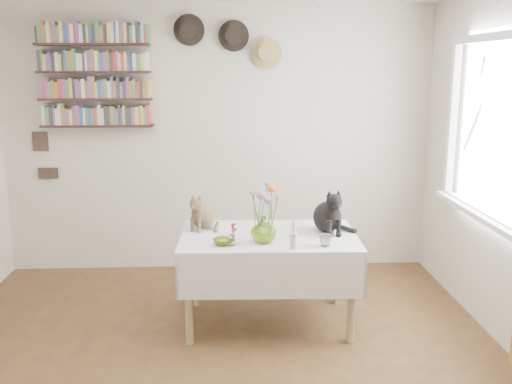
{
  "coord_description": "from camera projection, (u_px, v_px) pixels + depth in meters",
  "views": [
    {
      "loc": [
        0.09,
        -3.12,
        1.92
      ],
      "look_at": [
        0.29,
        0.85,
        1.05
      ],
      "focal_mm": 40.0,
      "sensor_mm": 36.0,
      "label": 1
    }
  ],
  "objects": [
    {
      "name": "bookshelf_unit",
      "position": [
        95.0,
        76.0,
        5.11
      ],
      "size": [
        1.0,
        0.16,
        0.91
      ],
      "color": "#311B17",
      "rests_on": "room"
    },
    {
      "name": "porcelain_figurine",
      "position": [
        334.0,
        229.0,
        4.25
      ],
      "size": [
        0.05,
        0.05,
        0.1
      ],
      "color": "white",
      "rests_on": "dining_table"
    },
    {
      "name": "wall_hats",
      "position": [
        230.0,
        39.0,
        5.13
      ],
      "size": [
        0.98,
        0.09,
        0.48
      ],
      "color": "black",
      "rests_on": "room"
    },
    {
      "name": "berry_jar",
      "position": [
        232.0,
        234.0,
        3.98
      ],
      "size": [
        0.05,
        0.05,
        0.18
      ],
      "color": "white",
      "rests_on": "dining_table"
    },
    {
      "name": "drinking_glass",
      "position": [
        325.0,
        241.0,
        3.97
      ],
      "size": [
        0.11,
        0.11,
        0.08
      ],
      "primitive_type": "imported",
      "rotation": [
        0.0,
        0.0,
        0.33
      ],
      "color": "white",
      "rests_on": "dining_table"
    },
    {
      "name": "green_bowl",
      "position": [
        223.0,
        242.0,
        4.0
      ],
      "size": [
        0.16,
        0.16,
        0.04
      ],
      "primitive_type": "imported",
      "rotation": [
        0.0,
        0.0,
        0.16
      ],
      "color": "#ACCE3F",
      "rests_on": "dining_table"
    },
    {
      "name": "window",
      "position": [
        493.0,
        143.0,
        4.03
      ],
      "size": [
        0.12,
        1.52,
        1.32
      ],
      "color": "white",
      "rests_on": "room"
    },
    {
      "name": "tabby_cat",
      "position": [
        203.0,
        210.0,
        4.4
      ],
      "size": [
        0.29,
        0.31,
        0.29
      ],
      "primitive_type": null,
      "rotation": [
        0.0,
        0.0,
        -0.49
      ],
      "color": "olive",
      "rests_on": "dining_table"
    },
    {
      "name": "candlestick",
      "position": [
        294.0,
        239.0,
        3.9
      ],
      "size": [
        0.06,
        0.06,
        0.2
      ],
      "color": "white",
      "rests_on": "dining_table"
    },
    {
      "name": "black_cat",
      "position": [
        328.0,
        209.0,
        4.29
      ],
      "size": [
        0.29,
        0.34,
        0.35
      ],
      "primitive_type": null,
      "rotation": [
        0.0,
        0.0,
        0.19
      ],
      "color": "black",
      "rests_on": "dining_table"
    },
    {
      "name": "dining_table",
      "position": [
        269.0,
        257.0,
        4.28
      ],
      "size": [
        1.33,
        0.88,
        0.7
      ],
      "color": "white",
      "rests_on": "room"
    },
    {
      "name": "flower_vase",
      "position": [
        263.0,
        229.0,
        4.04
      ],
      "size": [
        0.2,
        0.2,
        0.19
      ],
      "primitive_type": "imported",
      "rotation": [
        0.0,
        0.0,
        0.08
      ],
      "color": "#ACCE3F",
      "rests_on": "dining_table"
    },
    {
      "name": "room",
      "position": [
        212.0,
        190.0,
        3.18
      ],
      "size": [
        4.08,
        4.58,
        2.58
      ],
      "color": "brown",
      "rests_on": "ground"
    },
    {
      "name": "wall_art_plaques",
      "position": [
        44.0,
        155.0,
        5.31
      ],
      "size": [
        0.21,
        0.02,
        0.44
      ],
      "color": "#38281E",
      "rests_on": "room"
    },
    {
      "name": "flower_bouquet",
      "position": [
        264.0,
        196.0,
        4.0
      ],
      "size": [
        0.17,
        0.13,
        0.39
      ],
      "color": "#4C7233",
      "rests_on": "flower_vase"
    }
  ]
}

